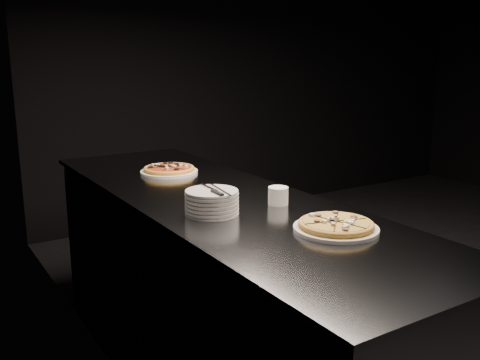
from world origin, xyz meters
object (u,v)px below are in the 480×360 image
pizza_mushroom (336,226)px  cutlery (216,190)px  pizza_tomato (169,170)px  plate_stack (212,202)px  counter (218,294)px  ramekin (278,195)px

pizza_mushroom → cutlery: 0.48m
pizza_tomato → plate_stack: (-0.17, -0.76, 0.03)m
plate_stack → cutlery: cutlery is taller
counter → plate_stack: size_ratio=11.91×
plate_stack → ramekin: (0.29, -0.03, -0.01)m
cutlery → pizza_tomato: bearing=80.3°
plate_stack → cutlery: bearing=-62.4°
counter → pizza_tomato: 0.72m
cutlery → ramekin: bearing=-1.0°
plate_stack → pizza_tomato: bearing=77.3°
pizza_mushroom → cutlery: size_ratio=1.51×
pizza_tomato → plate_stack: size_ratio=1.51×
pizza_tomato → ramekin: ramekin is taller
pizza_mushroom → ramekin: bearing=85.2°
counter → pizza_tomato: (0.02, 0.54, 0.48)m
counter → pizza_mushroom: pizza_mushroom is taller
cutlery → plate_stack: bearing=119.8°
pizza_mushroom → pizza_tomato: (-0.09, 1.17, -0.00)m
counter → plate_stack: bearing=-124.3°
counter → pizza_mushroom: bearing=-79.7°
pizza_mushroom → plate_stack: 0.49m
counter → pizza_mushroom: 0.80m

